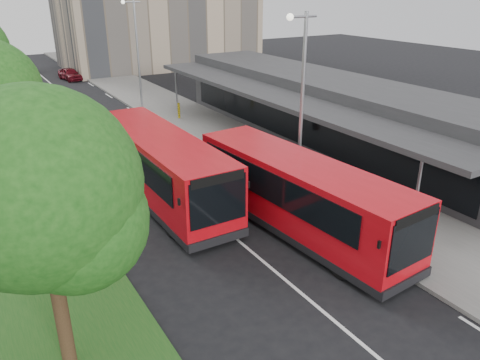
# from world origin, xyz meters

# --- Properties ---
(ground) EXTENTS (120.00, 120.00, 0.00)m
(ground) POSITION_xyz_m (0.00, 0.00, 0.00)
(ground) COLOR black
(ground) RESTS_ON ground
(pavement) EXTENTS (5.00, 80.00, 0.15)m
(pavement) POSITION_xyz_m (6.00, 20.00, 0.07)
(pavement) COLOR slate
(pavement) RESTS_ON ground
(lane_centre_line) EXTENTS (0.12, 70.00, 0.01)m
(lane_centre_line) POSITION_xyz_m (0.00, 15.00, 0.01)
(lane_centre_line) COLOR silver
(lane_centre_line) RESTS_ON ground
(kerb_dashes) EXTENTS (0.12, 56.00, 0.01)m
(kerb_dashes) POSITION_xyz_m (3.30, 19.00, 0.01)
(kerb_dashes) COLOR silver
(kerb_dashes) RESTS_ON ground
(station_building) EXTENTS (7.70, 26.00, 4.00)m
(station_building) POSITION_xyz_m (10.86, 8.00, 2.04)
(station_building) COLOR #2D2E30
(station_building) RESTS_ON ground
(tree_near) EXTENTS (4.55, 4.55, 7.29)m
(tree_near) POSITION_xyz_m (-7.01, -2.95, 4.70)
(tree_near) COLOR #352515
(tree_near) RESTS_ON ground
(lamp_post_near) EXTENTS (1.44, 0.28, 8.00)m
(lamp_post_near) POSITION_xyz_m (4.12, 2.00, 4.72)
(lamp_post_near) COLOR #95969D
(lamp_post_near) RESTS_ON pavement
(lamp_post_far) EXTENTS (1.44, 0.28, 8.00)m
(lamp_post_far) POSITION_xyz_m (4.12, 22.00, 4.72)
(lamp_post_far) COLOR #95969D
(lamp_post_far) RESTS_ON pavement
(bus_main) EXTENTS (3.36, 10.53, 2.94)m
(bus_main) POSITION_xyz_m (2.46, -0.25, 1.51)
(bus_main) COLOR red
(bus_main) RESTS_ON ground
(bus_second) EXTENTS (2.91, 10.74, 3.03)m
(bus_second) POSITION_xyz_m (-0.96, 5.36, 1.56)
(bus_second) COLOR red
(bus_second) RESTS_ON ground
(litter_bin) EXTENTS (0.52, 0.52, 0.85)m
(litter_bin) POSITION_xyz_m (4.91, 10.01, 0.58)
(litter_bin) COLOR #321B14
(litter_bin) RESTS_ON pavement
(bollard) EXTENTS (0.23, 0.23, 1.11)m
(bollard) POSITION_xyz_m (5.31, 17.38, 0.70)
(bollard) COLOR yellow
(bollard) RESTS_ON pavement
(car_near) EXTENTS (2.02, 3.85, 1.25)m
(car_near) POSITION_xyz_m (2.14, 37.41, 0.62)
(car_near) COLOR #550C15
(car_near) RESTS_ON ground
(car_far) EXTENTS (1.83, 3.64, 1.15)m
(car_far) POSITION_xyz_m (-1.00, 44.50, 0.57)
(car_far) COLOR navy
(car_far) RESTS_ON ground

